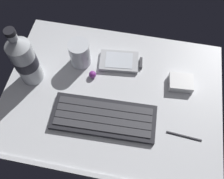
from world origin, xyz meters
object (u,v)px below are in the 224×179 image
at_px(handheld_device, 121,62).
at_px(trackball_mouse, 93,74).
at_px(keyboard, 104,117).
at_px(stylus_pen, 184,136).
at_px(juice_cup, 80,54).
at_px(water_bottle, 24,60).
at_px(charger_block, 181,83).

bearing_deg(handheld_device, trackball_mouse, -139.61).
relative_size(keyboard, stylus_pen, 3.09).
bearing_deg(handheld_device, juice_cup, -171.51).
bearing_deg(water_bottle, handheld_device, 21.61).
bearing_deg(keyboard, water_bottle, 158.82).
bearing_deg(trackball_mouse, handheld_device, 40.39).
height_order(handheld_device, stylus_pen, handheld_device).
bearing_deg(water_bottle, juice_cup, 32.32).
bearing_deg(water_bottle, trackball_mouse, 11.38).
bearing_deg(juice_cup, charger_block, -4.55).
relative_size(charger_block, trackball_mouse, 3.18).
height_order(keyboard, water_bottle, water_bottle).
distance_m(trackball_mouse, stylus_pen, 0.32).
bearing_deg(keyboard, trackball_mouse, 115.51).
relative_size(handheld_device, juice_cup, 1.57).
bearing_deg(stylus_pen, trackball_mouse, 158.22).
bearing_deg(water_bottle, charger_block, 7.38).
relative_size(handheld_device, stylus_pen, 1.40).
bearing_deg(stylus_pen, keyboard, -178.34).
distance_m(juice_cup, charger_block, 0.32).
xyz_separation_m(keyboard, trackball_mouse, (-0.06, 0.13, 0.00)).
height_order(handheld_device, water_bottle, water_bottle).
distance_m(keyboard, trackball_mouse, 0.14).
relative_size(water_bottle, charger_block, 2.97).
relative_size(handheld_device, trackball_mouse, 6.06).
height_order(keyboard, trackball_mouse, trackball_mouse).
bearing_deg(water_bottle, keyboard, -21.18).
relative_size(keyboard, trackball_mouse, 13.36).
bearing_deg(keyboard, juice_cup, 122.06).
bearing_deg(juice_cup, stylus_pen, -28.98).
height_order(juice_cup, water_bottle, water_bottle).
relative_size(keyboard, charger_block, 4.20).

